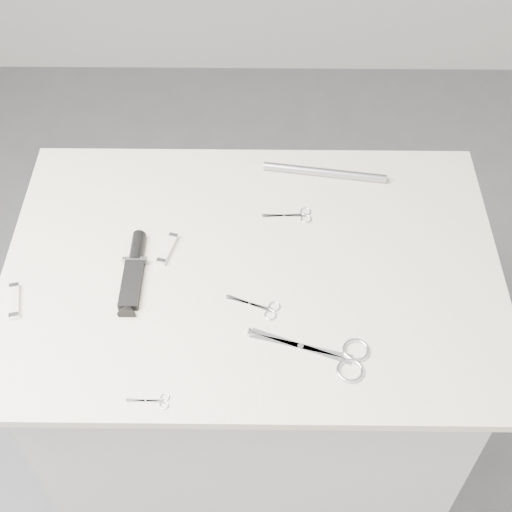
{
  "coord_description": "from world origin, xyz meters",
  "views": [
    {
      "loc": [
        0.02,
        -0.91,
        2.02
      ],
      "look_at": [
        0.01,
        0.02,
        0.92
      ],
      "focal_mm": 50.0,
      "sensor_mm": 36.0,
      "label": 1
    }
  ],
  "objects_px": {
    "pocket_knife_b": "(168,249)",
    "metal_rail": "(325,172)",
    "plinth": "(253,385)",
    "tiny_scissors": "(154,401)",
    "sheathed_knife": "(134,268)",
    "embroidery_scissors_a": "(262,307)",
    "pocket_knife_a": "(14,301)",
    "large_shears": "(334,355)",
    "embroidery_scissors_b": "(296,215)"
  },
  "relations": [
    {
      "from": "pocket_knife_b",
      "to": "metal_rail",
      "type": "relative_size",
      "value": 0.3
    },
    {
      "from": "plinth",
      "to": "pocket_knife_b",
      "type": "bearing_deg",
      "value": 167.98
    },
    {
      "from": "tiny_scissors",
      "to": "metal_rail",
      "type": "height_order",
      "value": "metal_rail"
    },
    {
      "from": "tiny_scissors",
      "to": "sheathed_knife",
      "type": "xyz_separation_m",
      "value": [
        -0.07,
        0.29,
        0.01
      ]
    },
    {
      "from": "plinth",
      "to": "embroidery_scissors_a",
      "type": "relative_size",
      "value": 8.51
    },
    {
      "from": "plinth",
      "to": "embroidery_scissors_a",
      "type": "xyz_separation_m",
      "value": [
        0.02,
        -0.11,
        0.47
      ]
    },
    {
      "from": "plinth",
      "to": "pocket_knife_a",
      "type": "bearing_deg",
      "value": -167.8
    },
    {
      "from": "pocket_knife_a",
      "to": "metal_rail",
      "type": "distance_m",
      "value": 0.71
    },
    {
      "from": "plinth",
      "to": "metal_rail",
      "type": "relative_size",
      "value": 3.26
    },
    {
      "from": "embroidery_scissors_a",
      "to": "pocket_knife_a",
      "type": "relative_size",
      "value": 1.26
    },
    {
      "from": "large_shears",
      "to": "tiny_scissors",
      "type": "relative_size",
      "value": 3.01
    },
    {
      "from": "plinth",
      "to": "large_shears",
      "type": "bearing_deg",
      "value": -54.63
    },
    {
      "from": "large_shears",
      "to": "pocket_knife_b",
      "type": "height_order",
      "value": "pocket_knife_b"
    },
    {
      "from": "embroidery_scissors_a",
      "to": "metal_rail",
      "type": "xyz_separation_m",
      "value": [
        0.14,
        0.37,
        0.01
      ]
    },
    {
      "from": "tiny_scissors",
      "to": "pocket_knife_a",
      "type": "xyz_separation_m",
      "value": [
        -0.29,
        0.21,
        0.0
      ]
    },
    {
      "from": "embroidery_scissors_b",
      "to": "sheathed_knife",
      "type": "relative_size",
      "value": 0.55
    },
    {
      "from": "large_shears",
      "to": "embroidery_scissors_a",
      "type": "xyz_separation_m",
      "value": [
        -0.13,
        0.11,
        -0.0
      ]
    },
    {
      "from": "plinth",
      "to": "metal_rail",
      "type": "xyz_separation_m",
      "value": [
        0.16,
        0.27,
        0.48
      ]
    },
    {
      "from": "embroidery_scissors_a",
      "to": "metal_rail",
      "type": "relative_size",
      "value": 0.38
    },
    {
      "from": "pocket_knife_b",
      "to": "tiny_scissors",
      "type": "bearing_deg",
      "value": -163.34
    },
    {
      "from": "embroidery_scissors_b",
      "to": "pocket_knife_b",
      "type": "height_order",
      "value": "pocket_knife_b"
    },
    {
      "from": "sheathed_knife",
      "to": "pocket_knife_b",
      "type": "bearing_deg",
      "value": -49.88
    },
    {
      "from": "large_shears",
      "to": "embroidery_scissors_a",
      "type": "distance_m",
      "value": 0.17
    },
    {
      "from": "large_shears",
      "to": "tiny_scissors",
      "type": "bearing_deg",
      "value": -145.61
    },
    {
      "from": "large_shears",
      "to": "pocket_knife_a",
      "type": "height_order",
      "value": "pocket_knife_a"
    },
    {
      "from": "large_shears",
      "to": "pocket_knife_b",
      "type": "relative_size",
      "value": 2.69
    },
    {
      "from": "embroidery_scissors_b",
      "to": "pocket_knife_b",
      "type": "xyz_separation_m",
      "value": [
        -0.26,
        -0.1,
        0.0
      ]
    },
    {
      "from": "embroidery_scissors_a",
      "to": "pocket_knife_b",
      "type": "height_order",
      "value": "pocket_knife_b"
    },
    {
      "from": "plinth",
      "to": "pocket_knife_a",
      "type": "xyz_separation_m",
      "value": [
        -0.46,
        -0.1,
        0.47
      ]
    },
    {
      "from": "pocket_knife_b",
      "to": "embroidery_scissors_b",
      "type": "bearing_deg",
      "value": -53.74
    },
    {
      "from": "metal_rail",
      "to": "tiny_scissors",
      "type": "bearing_deg",
      "value": -119.45
    },
    {
      "from": "plinth",
      "to": "embroidery_scissors_b",
      "type": "relative_size",
      "value": 8.56
    },
    {
      "from": "plinth",
      "to": "pocket_knife_b",
      "type": "xyz_separation_m",
      "value": [
        -0.17,
        0.04,
        0.48
      ]
    },
    {
      "from": "tiny_scissors",
      "to": "pocket_knife_b",
      "type": "relative_size",
      "value": 0.9
    },
    {
      "from": "embroidery_scissors_a",
      "to": "embroidery_scissors_b",
      "type": "height_order",
      "value": "same"
    },
    {
      "from": "embroidery_scissors_b",
      "to": "tiny_scissors",
      "type": "bearing_deg",
      "value": -121.76
    },
    {
      "from": "pocket_knife_a",
      "to": "pocket_knife_b",
      "type": "distance_m",
      "value": 0.31
    },
    {
      "from": "sheathed_knife",
      "to": "pocket_knife_b",
      "type": "height_order",
      "value": "sheathed_knife"
    },
    {
      "from": "embroidery_scissors_a",
      "to": "tiny_scissors",
      "type": "bearing_deg",
      "value": -111.76
    },
    {
      "from": "sheathed_knife",
      "to": "embroidery_scissors_b",
      "type": "bearing_deg",
      "value": -64.69
    },
    {
      "from": "pocket_knife_b",
      "to": "pocket_knife_a",
      "type": "bearing_deg",
      "value": 130.98
    },
    {
      "from": "sheathed_knife",
      "to": "metal_rail",
      "type": "relative_size",
      "value": 0.69
    },
    {
      "from": "large_shears",
      "to": "metal_rail",
      "type": "xyz_separation_m",
      "value": [
        0.01,
        0.48,
        0.01
      ]
    },
    {
      "from": "plinth",
      "to": "metal_rail",
      "type": "distance_m",
      "value": 0.57
    },
    {
      "from": "large_shears",
      "to": "sheathed_knife",
      "type": "xyz_separation_m",
      "value": [
        -0.39,
        0.2,
        0.0
      ]
    },
    {
      "from": "tiny_scissors",
      "to": "pocket_knife_b",
      "type": "bearing_deg",
      "value": 92.42
    },
    {
      "from": "plinth",
      "to": "embroidery_scissors_b",
      "type": "xyz_separation_m",
      "value": [
        0.09,
        0.14,
        0.47
      ]
    },
    {
      "from": "pocket_knife_b",
      "to": "metal_rail",
      "type": "bearing_deg",
      "value": -40.18
    },
    {
      "from": "tiny_scissors",
      "to": "pocket_knife_a",
      "type": "bearing_deg",
      "value": 145.19
    },
    {
      "from": "embroidery_scissors_b",
      "to": "sheathed_knife",
      "type": "height_order",
      "value": "sheathed_knife"
    }
  ]
}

